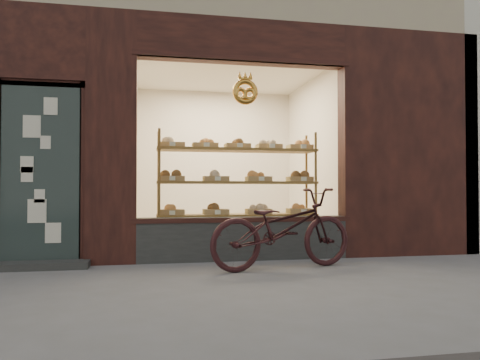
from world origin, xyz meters
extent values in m
plane|color=#595959|center=(0.00, 0.00, 0.00)|extent=(90.00, 90.00, 0.00)
cube|color=#242725|center=(0.45, 2.12, 0.28)|extent=(2.70, 0.25, 0.55)
cube|color=#283433|center=(-2.00, 2.06, 1.10)|extent=(0.90, 0.04, 2.15)
cube|color=#242725|center=(-2.00, 1.90, 0.04)|extent=(1.15, 0.35, 0.08)
torus|color=gold|center=(0.45, 2.02, 2.15)|extent=(0.33, 0.07, 0.33)
cube|color=brown|center=(0.45, 2.55, 0.05)|extent=(2.20, 0.45, 0.04)
cube|color=brown|center=(0.45, 2.55, 0.55)|extent=(2.20, 0.45, 0.03)
cube|color=brown|center=(0.45, 2.55, 1.00)|extent=(2.20, 0.45, 0.04)
cube|color=brown|center=(0.45, 2.55, 1.45)|extent=(2.20, 0.45, 0.04)
cylinder|color=brown|center=(-0.62, 2.35, 0.85)|extent=(0.04, 0.04, 1.70)
cylinder|color=brown|center=(1.52, 2.35, 0.85)|extent=(0.04, 0.04, 1.70)
cylinder|color=brown|center=(-0.62, 2.75, 0.85)|extent=(0.04, 0.04, 1.70)
cylinder|color=brown|center=(1.52, 2.75, 0.85)|extent=(0.04, 0.04, 1.70)
cube|color=#9C6E4D|center=(-0.45, 2.55, 0.60)|extent=(0.34, 0.24, 0.07)
sphere|color=tan|center=(-0.45, 2.55, 0.69)|extent=(0.11, 0.11, 0.11)
cube|color=silver|center=(-0.45, 2.36, 0.60)|extent=(0.07, 0.01, 0.05)
cube|color=#9C6E4D|center=(0.15, 2.55, 0.60)|extent=(0.34, 0.24, 0.07)
sphere|color=#47230F|center=(0.15, 2.55, 0.69)|extent=(0.11, 0.11, 0.11)
cube|color=silver|center=(0.15, 2.36, 0.60)|extent=(0.08, 0.01, 0.05)
cube|color=#9C6E4D|center=(0.75, 2.55, 0.60)|extent=(0.34, 0.24, 0.07)
sphere|color=tan|center=(0.75, 2.55, 0.69)|extent=(0.11, 0.11, 0.11)
cube|color=silver|center=(0.75, 2.36, 0.60)|extent=(0.07, 0.01, 0.05)
cube|color=#9C6E4D|center=(1.35, 2.55, 0.60)|extent=(0.34, 0.24, 0.07)
sphere|color=tan|center=(1.35, 2.55, 0.69)|extent=(0.11, 0.11, 0.11)
cube|color=silver|center=(1.35, 2.36, 0.60)|extent=(0.08, 0.01, 0.05)
cube|color=#9C6E4D|center=(-0.45, 2.55, 1.05)|extent=(0.34, 0.24, 0.07)
sphere|color=#47230F|center=(-0.45, 2.55, 1.14)|extent=(0.11, 0.11, 0.11)
cube|color=silver|center=(-0.45, 2.36, 1.05)|extent=(0.07, 0.01, 0.06)
cube|color=#9C6E4D|center=(0.15, 2.55, 1.05)|extent=(0.34, 0.24, 0.07)
sphere|color=tan|center=(0.15, 2.55, 1.14)|extent=(0.11, 0.11, 0.11)
cube|color=silver|center=(0.15, 2.36, 1.05)|extent=(0.08, 0.01, 0.06)
cube|color=#9C6E4D|center=(0.75, 2.55, 1.05)|extent=(0.34, 0.24, 0.07)
sphere|color=tan|center=(0.75, 2.55, 1.14)|extent=(0.11, 0.11, 0.11)
cube|color=silver|center=(0.75, 2.36, 1.05)|extent=(0.07, 0.01, 0.06)
cube|color=#9C6E4D|center=(1.35, 2.55, 1.05)|extent=(0.34, 0.24, 0.07)
sphere|color=#47230F|center=(1.35, 2.55, 1.14)|extent=(0.11, 0.11, 0.11)
cube|color=silver|center=(1.35, 2.36, 1.05)|extent=(0.08, 0.01, 0.06)
cube|color=#9C6E4D|center=(-0.45, 2.55, 1.50)|extent=(0.34, 0.24, 0.07)
sphere|color=tan|center=(-0.45, 2.55, 1.59)|extent=(0.11, 0.11, 0.11)
cube|color=silver|center=(-0.45, 2.36, 1.50)|extent=(0.07, 0.01, 0.06)
cube|color=#9C6E4D|center=(0.00, 2.55, 1.50)|extent=(0.34, 0.24, 0.07)
sphere|color=tan|center=(0.00, 2.55, 1.59)|extent=(0.11, 0.11, 0.11)
cube|color=silver|center=(0.00, 2.36, 1.50)|extent=(0.07, 0.01, 0.06)
cube|color=#9C6E4D|center=(0.45, 2.55, 1.50)|extent=(0.34, 0.24, 0.07)
sphere|color=#47230F|center=(0.45, 2.55, 1.59)|extent=(0.11, 0.11, 0.11)
cube|color=silver|center=(0.45, 2.36, 1.50)|extent=(0.07, 0.01, 0.06)
cube|color=#9C6E4D|center=(0.90, 2.55, 1.50)|extent=(0.34, 0.24, 0.07)
sphere|color=tan|center=(0.90, 2.55, 1.59)|extent=(0.11, 0.11, 0.11)
cube|color=silver|center=(0.90, 2.36, 1.50)|extent=(0.07, 0.01, 0.06)
cube|color=#9C6E4D|center=(1.35, 2.55, 1.50)|extent=(0.34, 0.24, 0.07)
sphere|color=tan|center=(1.35, 2.55, 1.59)|extent=(0.11, 0.11, 0.11)
cube|color=silver|center=(1.35, 2.36, 1.50)|extent=(0.08, 0.01, 0.06)
imported|color=black|center=(0.74, 1.35, 0.46)|extent=(1.85, 0.97, 0.92)
camera|label=1|loc=(-0.77, -3.78, 0.90)|focal=35.00mm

